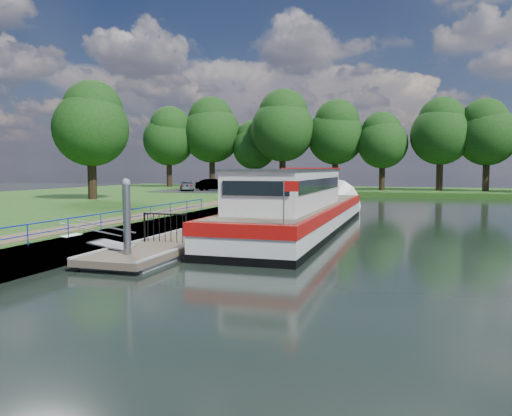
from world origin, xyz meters
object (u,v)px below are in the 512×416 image
(car_c, at_px, (187,186))
(car_a, at_px, (243,186))
(car_b, at_px, (214,185))
(barge, at_px, (303,210))
(pontoon, at_px, (251,221))

(car_c, bearing_deg, car_a, 148.36)
(car_b, distance_m, car_c, 3.00)
(car_a, bearing_deg, barge, -59.47)
(car_a, xyz_separation_m, car_c, (-6.81, 0.80, -0.04))
(car_a, distance_m, car_b, 4.19)
(car_b, bearing_deg, car_c, 108.48)
(pontoon, relative_size, car_b, 7.53)
(pontoon, xyz_separation_m, car_a, (-7.96, 21.68, 1.22))
(barge, relative_size, car_a, 6.33)
(car_a, xyz_separation_m, car_b, (-3.90, 1.53, 0.09))
(pontoon, xyz_separation_m, car_c, (-14.78, 22.48, 1.18))
(car_b, bearing_deg, car_a, -106.96)
(car_a, bearing_deg, pontoon, -65.25)
(barge, height_order, car_a, barge)
(pontoon, height_order, car_c, car_c)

